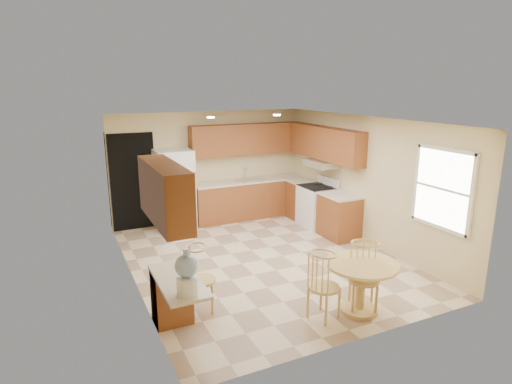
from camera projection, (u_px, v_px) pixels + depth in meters
name	position (u px, v px, depth m)	size (l,w,h in m)	color
floor	(263.00, 260.00, 7.74)	(5.50, 5.50, 0.00)	beige
ceiling	(263.00, 120.00, 7.13)	(4.50, 5.50, 0.02)	white
wall_back	(210.00, 166.00, 9.84)	(4.50, 0.02, 2.50)	#C8B687
wall_front	(366.00, 245.00, 5.03)	(4.50, 0.02, 2.50)	#C8B687
wall_left	(131.00, 209.00, 6.50)	(0.02, 5.50, 2.50)	#C8B687
wall_right	(366.00, 181.00, 8.37)	(0.02, 5.50, 2.50)	#C8B687
doorway	(133.00, 182.00, 9.15)	(0.90, 0.02, 2.10)	black
base_cab_back	(250.00, 199.00, 10.14)	(2.75, 0.60, 0.87)	brown
counter_back	(250.00, 180.00, 10.03)	(2.75, 0.63, 0.04)	beige
base_cab_right_a	(302.00, 200.00, 10.07)	(0.60, 0.59, 0.87)	brown
counter_right_a	(303.00, 181.00, 9.96)	(0.63, 0.59, 0.04)	beige
base_cab_right_b	(339.00, 217.00, 8.80)	(0.60, 0.80, 0.87)	brown
counter_right_b	(340.00, 195.00, 8.68)	(0.63, 0.80, 0.04)	beige
upper_cab_back	(247.00, 139.00, 9.91)	(2.75, 0.33, 0.70)	brown
upper_cab_right	(325.00, 143.00, 9.21)	(0.33, 2.42, 0.70)	brown
upper_cab_left	(165.00, 193.00, 5.02)	(0.33, 1.40, 0.70)	brown
sink	(249.00, 180.00, 10.02)	(0.78, 0.44, 0.01)	silver
range_hood	(321.00, 163.00, 9.26)	(0.50, 0.76, 0.14)	silver
desk_pedestal	(172.00, 296.00, 5.67)	(0.48, 0.42, 0.72)	brown
desk_top	(178.00, 281.00, 5.24)	(0.50, 1.20, 0.04)	beige
window	(443.00, 189.00, 6.68)	(0.06, 1.12, 1.30)	white
can_light_a	(211.00, 117.00, 7.97)	(0.14, 0.14, 0.02)	white
can_light_b	(277.00, 115.00, 8.56)	(0.14, 0.14, 0.02)	white
refrigerator	(174.00, 190.00, 9.23)	(0.77, 0.75, 1.74)	white
stove	(317.00, 206.00, 9.46)	(0.65, 0.76, 1.09)	white
dining_table	(361.00, 280.00, 5.87)	(0.98, 0.98, 0.73)	#E4BD72
chair_table_a	(328.00, 281.00, 5.61)	(0.42, 0.54, 0.95)	#E4BD72
chair_table_b	(369.00, 274.00, 5.78)	(0.44, 0.50, 0.99)	#E4BD72
chair_desk	(203.00, 274.00, 5.83)	(0.41, 0.53, 0.94)	#E4BD72
water_crock	(187.00, 274.00, 4.82)	(0.26, 0.26, 0.55)	white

